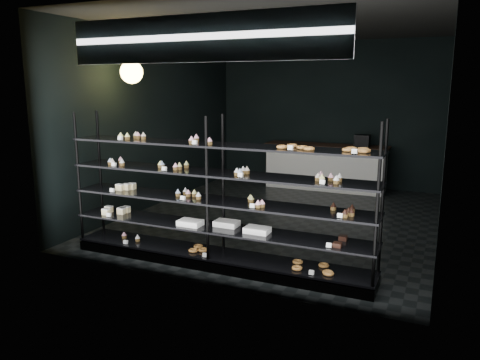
{
  "coord_description": "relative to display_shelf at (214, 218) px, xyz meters",
  "views": [
    {
      "loc": [
        2.49,
        -7.48,
        2.27
      ],
      "look_at": [
        0.03,
        -1.9,
        1.02
      ],
      "focal_mm": 35.0,
      "sensor_mm": 36.0,
      "label": 1
    }
  ],
  "objects": [
    {
      "name": "display_shelf",
      "position": [
        0.0,
        0.0,
        0.0
      ],
      "size": [
        4.0,
        0.5,
        1.91
      ],
      "color": "black",
      "rests_on": "room"
    },
    {
      "name": "signage",
      "position": [
        0.08,
        -0.48,
        2.12
      ],
      "size": [
        3.3,
        0.05,
        0.5
      ],
      "color": "#0E1E46",
      "rests_on": "room"
    },
    {
      "name": "room",
      "position": [
        0.08,
        2.45,
        0.97
      ],
      "size": [
        5.01,
        6.01,
        3.2
      ],
      "color": "black",
      "rests_on": "ground"
    },
    {
      "name": "pendant_lamp",
      "position": [
        -1.91,
        1.02,
        1.82
      ],
      "size": [
        0.34,
        0.34,
        0.9
      ],
      "color": "black",
      "rests_on": "room"
    },
    {
      "name": "service_counter",
      "position": [
        0.23,
        4.95,
        -0.13
      ],
      "size": [
        2.64,
        0.65,
        1.23
      ],
      "color": "silver",
      "rests_on": "room"
    }
  ]
}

